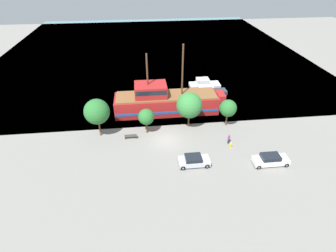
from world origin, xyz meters
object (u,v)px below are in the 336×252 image
Objects in this scene: moored_boat_outer at (207,91)px; fire_hydrant at (231,145)px; parked_car_curb_front at (271,160)px; moored_boat_dockside at (204,84)px; pirate_ship at (165,101)px; bench_promenade_east at (131,136)px; pedestrian_walking_near at (229,139)px; parked_car_curb_mid at (194,161)px.

moored_boat_outer is 16.69m from fire_hydrant.
moored_boat_outer is at bearing 99.39° from parked_car_curb_front.
pirate_ship is at bearing -134.58° from moored_boat_dockside.
moored_boat_outer is (8.76, 5.66, -1.32)m from pirate_ship.
fire_hydrant is 14.59m from bench_promenade_east.
moored_boat_dockside is at bearing 97.89° from parked_car_curb_front.
parked_car_curb_front is (3.33, -24.05, 0.06)m from moored_boat_dockside.
pirate_ship is 10.61× the size of bench_promenade_east.
pedestrian_walking_near reaches higher than parked_car_curb_front.
bench_promenade_east is at bearing -131.91° from moored_boat_dockside.
bench_promenade_east is at bearing -128.36° from pirate_ship.
fire_hydrant is at bearing -83.67° from pedestrian_walking_near.
moored_boat_outer reaches higher than fire_hydrant.
moored_boat_dockside is 24.02m from parked_car_curb_mid.
parked_car_curb_front is 6.38m from pedestrian_walking_near.
fire_hydrant is at bearing -91.74° from moored_boat_dockside.
moored_boat_dockside is 24.28m from parked_car_curb_front.
moored_boat_outer is 9.43× the size of fire_hydrant.
moored_boat_outer is (-0.09, -3.32, -0.02)m from moored_boat_dockside.
parked_car_curb_mid is 2.62× the size of pedestrian_walking_near.
pirate_ship is 10.52m from moored_boat_outer.
pirate_ship reaches higher than fire_hydrant.
moored_boat_dockside is at bearing 74.10° from parked_car_curb_mid.
bench_promenade_east is (-14.76, -16.45, -0.22)m from moored_boat_dockside.
parked_car_curb_front is 2.58× the size of bench_promenade_east.
pirate_ship is 4.11× the size of parked_car_curb_front.
pirate_ship is at bearing 128.81° from pedestrian_walking_near.
moored_boat_outer is 15.80m from pedestrian_walking_near.
moored_boat_dockside is 0.86× the size of moored_boat_outer.
parked_car_curb_front is 5.66m from fire_hydrant.
pirate_ship reaches higher than parked_car_curb_front.
moored_boat_outer is at bearing 32.89° from pirate_ship.
parked_car_curb_mid is at bearing -80.85° from pirate_ship.
moored_boat_outer is 1.79× the size of parked_car_curb_mid.
moored_boat_dockside reaches higher than bench_promenade_east.
parked_car_curb_mid is at bearing -105.90° from moored_boat_dockside.
bench_promenade_east is (-18.09, 7.60, -0.28)m from parked_car_curb_front.
moored_boat_dockside is 20.01m from fire_hydrant.
bench_promenade_east is (-5.91, -7.46, -1.52)m from pirate_ship.
parked_car_curb_front is (12.19, -15.06, -1.24)m from pirate_ship.
parked_car_curb_front is at bearing -50.70° from pedestrian_walking_near.
moored_boat_dockside is at bearing 87.88° from pedestrian_walking_near.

